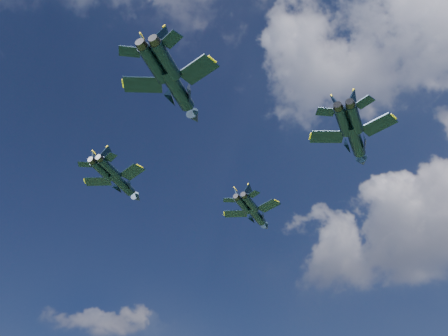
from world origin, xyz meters
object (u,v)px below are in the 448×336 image
jet_lead (257,215)px  jet_left (122,184)px  jet_right (356,141)px  jet_slot (179,91)px

jet_lead → jet_left: bearing=-129.9°
jet_lead → jet_right: size_ratio=0.84×
jet_lead → jet_slot: 37.75m
jet_lead → jet_slot: jet_lead is taller
jet_left → jet_lead: bearing=49.0°
jet_left → jet_right: size_ratio=0.87×
jet_slot → jet_right: bearing=46.9°
jet_left → jet_right: 38.95m
jet_lead → jet_right: bearing=-33.3°
jet_left → jet_slot: bearing=-41.6°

